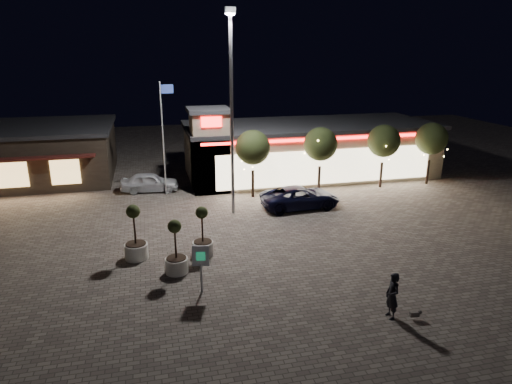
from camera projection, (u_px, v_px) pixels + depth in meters
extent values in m
plane|color=#74695D|center=(224.00, 272.00, 21.55)|extent=(90.00, 90.00, 0.00)
cube|color=tan|center=(309.00, 151.00, 38.03)|extent=(20.00, 8.00, 4.00)
cube|color=#262628|center=(310.00, 125.00, 37.38)|extent=(20.40, 8.40, 0.30)
cube|color=beige|center=(327.00, 167.00, 34.39)|extent=(17.00, 0.12, 2.60)
cube|color=red|center=(329.00, 139.00, 33.72)|extent=(19.00, 0.10, 0.18)
cube|color=tan|center=(210.00, 152.00, 33.31)|extent=(2.60, 2.60, 5.80)
cube|color=#262628|center=(208.00, 110.00, 32.40)|extent=(3.00, 3.00, 0.30)
cube|color=red|center=(211.00, 122.00, 31.34)|extent=(1.40, 0.10, 0.70)
cube|color=#382D23|center=(8.00, 155.00, 36.38)|extent=(16.00, 10.00, 4.00)
cube|color=#262628|center=(3.00, 128.00, 35.73)|extent=(16.40, 10.40, 0.30)
cube|color=#FFC972|center=(13.00, 175.00, 32.15)|extent=(2.00, 0.12, 1.80)
cube|color=#FFC972|center=(65.00, 172.00, 32.93)|extent=(2.00, 0.12, 1.80)
cylinder|color=gray|center=(232.00, 120.00, 27.62)|extent=(0.20, 0.20, 12.00)
cube|color=gray|center=(230.00, 10.00, 25.76)|extent=(0.60, 0.40, 0.35)
cube|color=white|center=(230.00, 14.00, 25.82)|extent=(0.45, 0.30, 0.08)
cylinder|color=white|center=(163.00, 140.00, 31.97)|extent=(0.10, 0.10, 8.00)
cube|color=#2A419B|center=(167.00, 89.00, 31.02)|extent=(0.90, 0.04, 0.60)
cylinder|color=#332319|center=(253.00, 184.00, 32.36)|extent=(0.20, 0.20, 1.92)
sphere|color=#2D3819|center=(253.00, 147.00, 31.58)|extent=(2.42, 2.42, 2.42)
cylinder|color=#332319|center=(319.00, 179.00, 33.48)|extent=(0.20, 0.20, 1.92)
sphere|color=#2D3819|center=(321.00, 144.00, 32.69)|extent=(2.42, 2.42, 2.42)
cylinder|color=#332319|center=(381.00, 175.00, 34.59)|extent=(0.20, 0.20, 1.92)
sphere|color=#2D3819|center=(384.00, 141.00, 33.81)|extent=(2.42, 2.42, 2.42)
cylinder|color=#332319|center=(428.00, 172.00, 35.49)|extent=(0.20, 0.20, 1.92)
sphere|color=#2D3819|center=(432.00, 139.00, 34.70)|extent=(2.42, 2.42, 2.42)
imported|color=black|center=(300.00, 197.00, 30.14)|extent=(5.33, 2.63, 1.46)
imported|color=silver|center=(150.00, 182.00, 33.63)|extent=(4.29, 2.03, 1.42)
imported|color=black|center=(392.00, 296.00, 17.68)|extent=(0.47, 0.71, 1.90)
cube|color=#59514C|center=(414.00, 314.00, 17.75)|extent=(0.38, 0.19, 0.19)
sphere|color=#59514C|center=(420.00, 312.00, 17.75)|extent=(0.17, 0.17, 0.17)
cylinder|color=white|center=(136.00, 251.00, 22.90)|extent=(1.16, 1.16, 0.77)
cylinder|color=black|center=(136.00, 244.00, 22.78)|extent=(1.01, 1.01, 0.06)
cylinder|color=#332319|center=(134.00, 227.00, 22.51)|extent=(0.10, 0.10, 1.74)
sphere|color=#2D3819|center=(133.00, 211.00, 22.27)|extent=(0.68, 0.68, 0.68)
cylinder|color=white|center=(177.00, 265.00, 21.47)|extent=(1.08, 1.08, 0.72)
cylinder|color=black|center=(176.00, 258.00, 21.36)|extent=(0.93, 0.93, 0.05)
cylinder|color=#332319|center=(175.00, 242.00, 21.11)|extent=(0.09, 0.09, 1.62)
sphere|color=#2D3819|center=(174.00, 226.00, 20.88)|extent=(0.63, 0.63, 0.63)
cylinder|color=white|center=(203.00, 248.00, 23.30)|extent=(1.07, 1.07, 0.71)
cylinder|color=black|center=(203.00, 242.00, 23.19)|extent=(0.92, 0.92, 0.05)
cylinder|color=#332319|center=(202.00, 227.00, 22.94)|extent=(0.09, 0.09, 1.60)
sphere|color=#2D3819|center=(202.00, 213.00, 22.72)|extent=(0.62, 0.62, 0.62)
cylinder|color=gray|center=(201.00, 278.00, 19.65)|extent=(0.09, 0.09, 1.32)
cube|color=white|center=(201.00, 256.00, 19.34)|extent=(0.71, 0.23, 0.94)
cube|color=#178E57|center=(201.00, 256.00, 19.30)|extent=(0.38, 0.11, 0.39)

